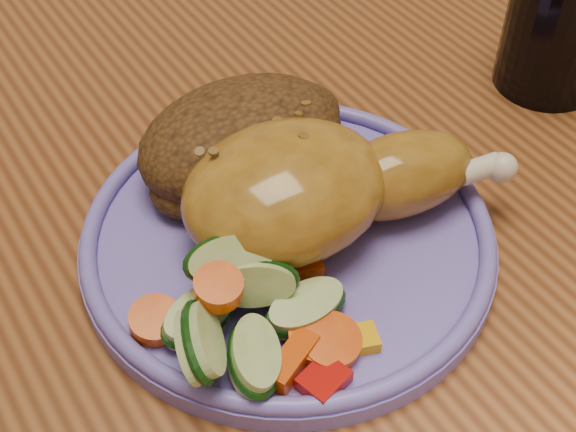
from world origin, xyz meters
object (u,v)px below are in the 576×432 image
at_px(chair_far, 40,27).
at_px(plate, 288,241).
at_px(drinking_glass, 559,24).
at_px(dining_table, 292,222).

xyz_separation_m(chair_far, plate, (-0.06, -0.71, 0.26)).
height_order(chair_far, plate, chair_far).
bearing_deg(drinking_glass, plate, -171.65).
bearing_deg(dining_table, plate, -124.40).
height_order(dining_table, drinking_glass, drinking_glass).
height_order(chair_far, drinking_glass, chair_far).
height_order(plate, drinking_glass, drinking_glass).
relative_size(chair_far, drinking_glass, 9.48).
relative_size(dining_table, plate, 5.91).
bearing_deg(chair_far, drinking_glass, -74.63).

